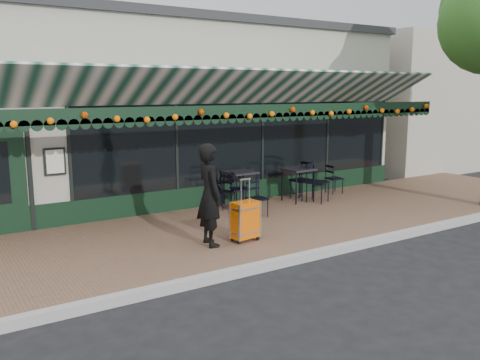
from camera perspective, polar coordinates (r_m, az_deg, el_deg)
ground at (r=9.35m, az=9.57°, el=-8.22°), size 80.00×80.00×0.00m
sidewalk at (r=10.82m, az=2.42°, el=-5.13°), size 18.00×4.00×0.15m
curb at (r=9.27m, az=9.92°, el=-7.90°), size 18.00×0.16×0.15m
restaurant_building at (r=15.58m, az=-10.09°, el=7.58°), size 12.00×9.60×4.50m
neighbor_building_right at (r=23.94m, az=20.07°, el=8.27°), size 12.00×8.00×4.80m
woman at (r=9.04m, az=-3.41°, el=-1.68°), size 0.53×0.73×1.84m
suitcase at (r=9.39m, az=0.58°, el=-4.56°), size 0.54×0.35×1.16m
cafe_table_a at (r=12.74m, az=6.55°, el=0.94°), size 0.68×0.68×0.84m
cafe_table_b at (r=12.20m, az=0.02°, el=0.60°), size 0.68×0.68×0.84m
chair_a_left at (r=13.03m, az=6.94°, el=-0.06°), size 0.55×0.55×0.96m
chair_a_right at (r=13.95m, az=10.55°, el=0.14°), size 0.43×0.43×0.79m
chair_a_front at (r=12.75m, az=8.73°, el=-0.29°), size 0.65×0.65×0.98m
chair_b_left at (r=11.93m, az=-2.04°, el=-1.36°), size 0.50×0.50×0.79m
chair_b_right at (r=12.03m, az=0.01°, el=-1.06°), size 0.55×0.55×0.87m
chair_b_front at (r=11.18m, az=1.97°, el=-2.14°), size 0.42×0.42×0.79m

